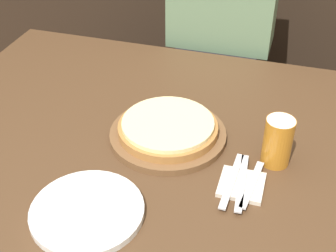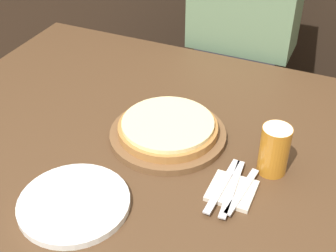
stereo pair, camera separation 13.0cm
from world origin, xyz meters
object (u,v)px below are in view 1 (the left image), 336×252
fork (232,180)px  dinner_knife (242,182)px  pizza_on_board (168,130)px  spoon (252,184)px  beer_glass (278,140)px  diner_person (219,58)px  dinner_plate (87,211)px

fork → dinner_knife: bearing=0.0°
fork → dinner_knife: size_ratio=1.00×
pizza_on_board → spoon: (0.26, -0.14, -0.01)m
beer_glass → diner_person: 0.77m
fork → dinner_knife: same height
beer_glass → dinner_knife: size_ratio=0.65×
pizza_on_board → beer_glass: bearing=-3.8°
fork → spoon: same height
dinner_plate → dinner_knife: size_ratio=1.28×
dinner_plate → diner_person: bearing=83.8°
dinner_knife → spoon: same height
beer_glass → dinner_knife: (-0.07, -0.12, -0.06)m
spoon → dinner_plate: bearing=-151.2°
pizza_on_board → beer_glass: size_ratio=2.44×
pizza_on_board → spoon: size_ratio=1.85×
diner_person → dinner_knife: bearing=-75.1°
pizza_on_board → spoon: bearing=-28.5°
dinner_knife → diner_person: size_ratio=0.16×
fork → diner_person: 0.85m
pizza_on_board → dinner_knife: 0.27m
diner_person → beer_glass: bearing=-67.7°
pizza_on_board → spoon: 0.29m
beer_glass → fork: size_ratio=0.65×
spoon → diner_person: bearing=106.6°
pizza_on_board → diner_person: diner_person is taller
fork → spoon: bearing=0.0°
spoon → diner_person: 0.86m
pizza_on_board → fork: (0.21, -0.14, -0.01)m
beer_glass → diner_person: bearing=112.3°
dinner_knife → spoon: bearing=0.0°
pizza_on_board → diner_person: (0.01, 0.68, -0.12)m
pizza_on_board → dinner_plate: 0.35m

